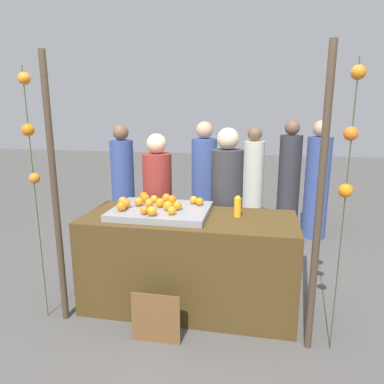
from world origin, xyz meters
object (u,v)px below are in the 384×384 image
at_px(chalkboard_sign, 156,319).
at_px(orange_1, 144,196).
at_px(juice_bottle, 238,207).
at_px(vendor_right, 226,212).
at_px(stall_counter, 189,261).
at_px(orange_0, 172,200).
at_px(vendor_left, 158,210).

bearing_deg(chalkboard_sign, orange_1, 112.69).
relative_size(juice_bottle, vendor_right, 0.12).
distance_m(stall_counter, orange_0, 0.62).
height_order(vendor_left, vendor_right, vendor_right).
relative_size(orange_0, vendor_left, 0.05).
xyz_separation_m(juice_bottle, vendor_right, (-0.15, 0.53, -0.21)).
bearing_deg(chalkboard_sign, juice_bottle, 49.79).
bearing_deg(vendor_left, juice_bottle, -30.97).
distance_m(chalkboard_sign, vendor_right, 1.43).
bearing_deg(vendor_left, chalkboard_sign, -74.95).
height_order(orange_0, orange_1, orange_0).
height_order(juice_bottle, chalkboard_sign, juice_bottle).
bearing_deg(orange_1, juice_bottle, -13.07).
relative_size(chalkboard_sign, vendor_right, 0.26).
distance_m(orange_1, juice_bottle, 1.01).
bearing_deg(stall_counter, juice_bottle, 10.61).
bearing_deg(vendor_left, vendor_right, -1.93).
distance_m(orange_1, chalkboard_sign, 1.28).
height_order(stall_counter, vendor_right, vendor_right).
bearing_deg(orange_1, vendor_left, 81.52).
bearing_deg(juice_bottle, vendor_left, 149.03).
distance_m(chalkboard_sign, vendor_left, 1.41).
xyz_separation_m(stall_counter, orange_1, (-0.54, 0.31, 0.55)).
xyz_separation_m(orange_0, juice_bottle, (0.65, -0.11, -0.01)).
bearing_deg(juice_bottle, stall_counter, -169.39).
xyz_separation_m(stall_counter, chalkboard_sign, (-0.15, -0.62, -0.24)).
relative_size(juice_bottle, chalkboard_sign, 0.44).
bearing_deg(vendor_right, orange_0, -140.22).
height_order(stall_counter, vendor_left, vendor_left).
distance_m(stall_counter, chalkboard_sign, 0.68).
bearing_deg(stall_counter, chalkboard_sign, -103.73).
distance_m(orange_0, chalkboard_sign, 1.14).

